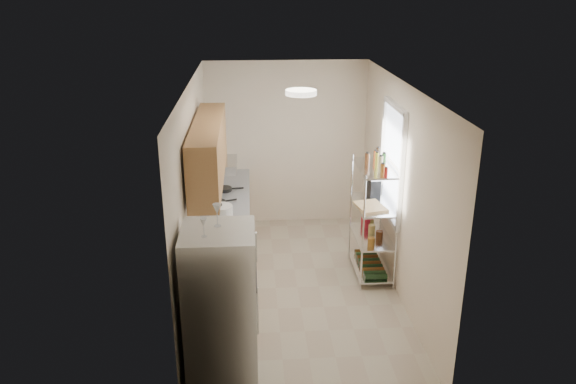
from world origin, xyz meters
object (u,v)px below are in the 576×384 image
object	(u,v)px
espresso_machine	(373,186)
rice_cooker	(221,214)
cutting_board	(370,207)
frying_pan_large	(218,203)
refrigerator	(221,309)

from	to	relation	value
espresso_machine	rice_cooker	bearing A→B (deg)	-171.15
cutting_board	espresso_machine	bearing A→B (deg)	74.05
rice_cooker	cutting_board	xyz separation A→B (m)	(1.88, 0.11, 0.01)
frying_pan_large	cutting_board	size ratio (longest dim) A/B	0.55
rice_cooker	frying_pan_large	size ratio (longest dim) A/B	1.24
refrigerator	cutting_board	world-z (taller)	refrigerator
cutting_board	espresso_machine	size ratio (longest dim) A/B	1.70
cutting_board	frying_pan_large	bearing A→B (deg)	164.71
frying_pan_large	espresso_machine	xyz separation A→B (m)	(2.08, -0.09, 0.21)
cutting_board	espresso_machine	xyz separation A→B (m)	(0.13, 0.44, 0.11)
refrigerator	frying_pan_large	bearing A→B (deg)	93.47
frying_pan_large	cutting_board	bearing A→B (deg)	-36.42
rice_cooker	frying_pan_large	bearing A→B (deg)	97.05
refrigerator	espresso_machine	world-z (taller)	refrigerator
refrigerator	rice_cooker	bearing A→B (deg)	92.19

